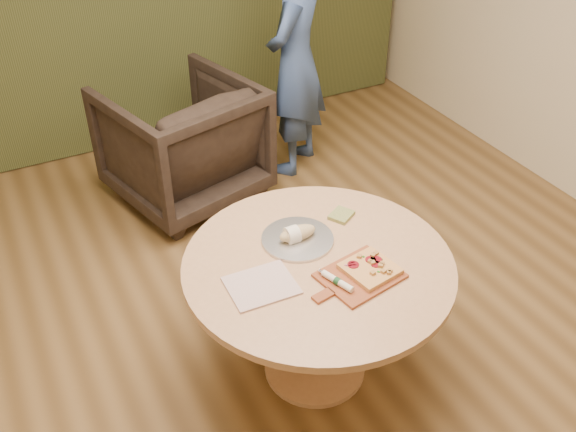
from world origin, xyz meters
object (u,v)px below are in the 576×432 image
(pizza_paddle, at_px, (358,277))
(cutlery_roll, at_px, (337,281))
(pedestal_table, at_px, (318,284))
(bread_roll, at_px, (296,234))
(armchair, at_px, (182,137))
(flatbread_pizza, at_px, (370,268))
(person_standing, at_px, (296,61))
(serving_tray, at_px, (298,239))

(pizza_paddle, height_order, cutlery_roll, cutlery_roll)
(pedestal_table, distance_m, bread_roll, 0.26)
(armchair, bearing_deg, flatbread_pizza, 80.41)
(pizza_paddle, xyz_separation_m, flatbread_pizza, (0.07, 0.01, 0.02))
(person_standing, bearing_deg, pedestal_table, 24.27)
(pedestal_table, distance_m, person_standing, 2.14)
(cutlery_roll, bearing_deg, bread_roll, 72.56)
(bread_roll, bearing_deg, pedestal_table, -84.12)
(pedestal_table, height_order, flatbread_pizza, flatbread_pizza)
(pedestal_table, xyz_separation_m, bread_roll, (-0.02, 0.19, 0.18))
(pedestal_table, bearing_deg, flatbread_pizza, -46.31)
(flatbread_pizza, height_order, armchair, armchair)
(pedestal_table, bearing_deg, pizza_paddle, -60.73)
(serving_tray, height_order, person_standing, person_standing)
(flatbread_pizza, distance_m, armchair, 2.11)
(pizza_paddle, distance_m, armchair, 2.11)
(cutlery_roll, height_order, armchair, armchair)
(cutlery_roll, xyz_separation_m, bread_roll, (-0.01, 0.38, 0.01))
(flatbread_pizza, distance_m, person_standing, 2.23)
(pizza_paddle, xyz_separation_m, armchair, (-0.12, 2.09, -0.27))
(person_standing, bearing_deg, armchair, -39.57)
(pizza_paddle, distance_m, cutlery_roll, 0.12)
(bread_roll, bearing_deg, flatbread_pizza, -62.62)
(pedestal_table, distance_m, pizza_paddle, 0.26)
(flatbread_pizza, xyz_separation_m, armchair, (-0.19, 2.08, -0.29))
(bread_roll, xyz_separation_m, person_standing, (0.92, 1.73, 0.08))
(bread_roll, relative_size, armchair, 0.20)
(pedestal_table, relative_size, armchair, 1.33)
(pedestal_table, relative_size, bread_roll, 6.68)
(serving_tray, distance_m, bread_roll, 0.04)
(flatbread_pizza, relative_size, armchair, 0.26)
(serving_tray, bearing_deg, bread_roll, 180.00)
(flatbread_pizza, distance_m, serving_tray, 0.41)
(bread_roll, bearing_deg, armchair, 89.93)
(person_standing, bearing_deg, serving_tray, 21.63)
(pizza_paddle, bearing_deg, flatbread_pizza, -5.28)
(pizza_paddle, height_order, armchair, armchair)
(bread_roll, distance_m, armchair, 1.74)
(bread_roll, bearing_deg, cutlery_roll, -88.71)
(pedestal_table, bearing_deg, bread_roll, 95.88)
(pedestal_table, relative_size, cutlery_roll, 6.63)
(serving_tray, relative_size, armchair, 0.37)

